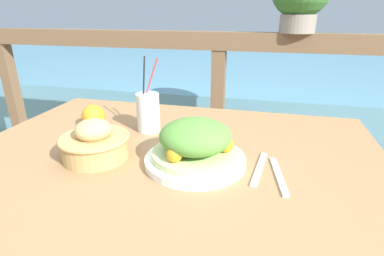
% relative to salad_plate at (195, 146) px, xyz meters
% --- Properties ---
extents(patio_table, '(1.19, 0.90, 0.70)m').
position_rel_salad_plate_xyz_m(patio_table, '(-0.08, 0.04, -0.14)').
color(patio_table, '#997047').
rests_on(patio_table, ground_plane).
extents(railing_fence, '(2.80, 0.08, 0.98)m').
position_rel_salad_plate_xyz_m(railing_fence, '(-0.08, 0.90, -0.01)').
color(railing_fence, brown).
rests_on(railing_fence, ground_plane).
extents(sea_backdrop, '(12.00, 4.00, 0.49)m').
position_rel_salad_plate_xyz_m(sea_backdrop, '(-0.08, 3.40, -0.51)').
color(sea_backdrop, '#568EA8').
rests_on(sea_backdrop, ground_plane).
extents(salad_plate, '(0.26, 0.26, 0.12)m').
position_rel_salad_plate_xyz_m(salad_plate, '(0.00, 0.00, 0.00)').
color(salad_plate, white).
rests_on(salad_plate, patio_table).
extents(drink_glass, '(0.08, 0.08, 0.24)m').
position_rel_salad_plate_xyz_m(drink_glass, '(-0.21, 0.19, 0.01)').
color(drink_glass, silver).
rests_on(drink_glass, patio_table).
extents(bread_basket, '(0.19, 0.19, 0.11)m').
position_rel_salad_plate_xyz_m(bread_basket, '(-0.27, -0.03, -0.01)').
color(bread_basket, tan).
rests_on(bread_basket, patio_table).
extents(fork, '(0.04, 0.18, 0.00)m').
position_rel_salad_plate_xyz_m(fork, '(0.17, 0.01, -0.05)').
color(fork, silver).
rests_on(fork, patio_table).
extents(knife, '(0.04, 0.18, 0.00)m').
position_rel_salad_plate_xyz_m(knife, '(0.21, -0.02, -0.05)').
color(knife, silver).
rests_on(knife, patio_table).
extents(orange_near_basket, '(0.08, 0.08, 0.08)m').
position_rel_salad_plate_xyz_m(orange_near_basket, '(-0.40, 0.18, -0.01)').
color(orange_near_basket, orange).
rests_on(orange_near_basket, patio_table).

